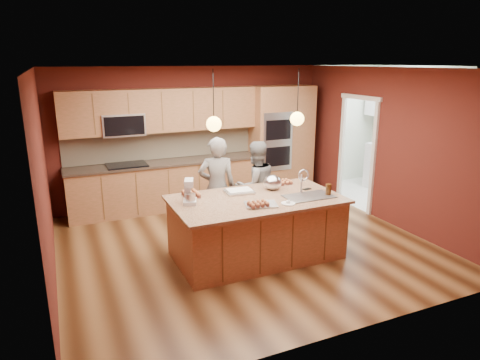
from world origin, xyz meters
name	(u,v)px	position (x,y,z in m)	size (l,w,h in m)	color
floor	(245,245)	(0.00, 0.00, 0.00)	(5.50, 5.50, 0.00)	#402310
ceiling	(245,68)	(0.00, 0.00, 2.70)	(5.50, 5.50, 0.00)	white
wall_back	(193,135)	(0.00, 2.50, 1.35)	(5.50, 5.50, 0.00)	#4F1A14
wall_front	(351,215)	(0.00, -2.50, 1.35)	(5.50, 5.50, 0.00)	#4F1A14
wall_left	(44,182)	(-2.75, 0.00, 1.35)	(5.00, 5.00, 0.00)	#4F1A14
wall_right	(388,147)	(2.75, 0.00, 1.35)	(5.00, 5.00, 0.00)	#4F1A14
cabinet_run	(164,159)	(-0.68, 2.25, 0.98)	(3.74, 0.64, 2.30)	brown
oven_column	(281,141)	(1.85, 2.19, 1.15)	(1.30, 0.62, 2.30)	brown
doorway_trim	(357,155)	(2.73, 0.80, 1.05)	(0.08, 1.11, 2.20)	white
laundry_room	(410,103)	(4.35, 1.20, 1.95)	(2.60, 2.70, 2.70)	silver
pendant_left	(214,124)	(-0.64, -0.41, 2.00)	(0.20, 0.20, 0.80)	black
pendant_right	(297,119)	(0.63, -0.41, 2.00)	(0.20, 0.20, 0.80)	black
island	(257,226)	(0.01, -0.42, 0.46)	(2.43, 1.36, 1.28)	brown
person_left	(217,188)	(-0.26, 0.52, 0.83)	(0.60, 0.40, 1.65)	black
person_right	(255,186)	(0.43, 0.52, 0.77)	(0.75, 0.58, 1.53)	gray
stand_mixer	(189,193)	(-0.95, -0.24, 1.04)	(0.24, 0.28, 0.34)	silver
sheet_cake	(239,191)	(-0.12, -0.08, 0.92)	(0.44, 0.34, 0.05)	silver
cooling_rack	(261,204)	(-0.09, -0.72, 0.91)	(0.43, 0.31, 0.02)	#A8ABAF
mixing_bowl	(272,182)	(0.41, -0.12, 1.01)	(0.28, 0.28, 0.23)	silver
plate	(288,203)	(0.28, -0.83, 0.90)	(0.20, 0.20, 0.01)	white
tumbler	(328,190)	(1.02, -0.71, 0.98)	(0.08, 0.08, 0.17)	#381E0B
phone	(307,189)	(0.89, -0.34, 0.90)	(0.13, 0.07, 0.01)	black
cupcakes_left	(191,194)	(-0.84, 0.05, 0.93)	(0.24, 0.32, 0.07)	#BA6A3D
cupcakes_rack	(258,204)	(-0.16, -0.78, 0.95)	(0.28, 0.21, 0.06)	#BA6A3D
cupcakes_right	(283,182)	(0.70, 0.07, 0.93)	(0.29, 0.22, 0.06)	#BA6A3D
washer	(410,174)	(4.19, 0.82, 0.50)	(0.61, 0.63, 0.99)	silver
dryer	(384,166)	(4.20, 1.62, 0.51)	(0.63, 0.65, 1.01)	silver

